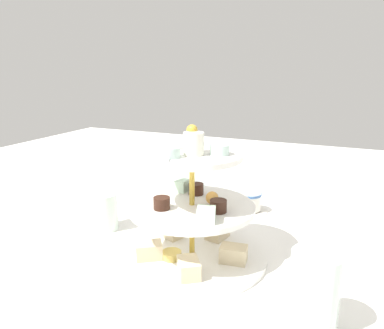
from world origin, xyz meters
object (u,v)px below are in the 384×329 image
Objects in this scene: tiered_serving_stand at (192,218)px; butter_knife_right at (337,241)px; teacup_with_saucer at (250,202)px; water_glass_mid_back at (104,212)px; water_glass_tall_right at (314,292)px; water_glass_short_left at (193,195)px.

butter_knife_right is at bearing 126.13° from tiered_serving_stand.
teacup_with_saucer is 0.36m from water_glass_mid_back.
water_glass_tall_right is 0.44m from teacup_with_saucer.
water_glass_short_left is at bearing 147.06° from water_glass_mid_back.
tiered_serving_stand is at bearing -116.90° from water_glass_tall_right.
butter_knife_right is 2.05× the size of water_glass_mid_back.
water_glass_tall_right is 0.31m from butter_knife_right.
tiered_serving_stand reaches higher than water_glass_short_left.
butter_knife_right is at bearing 80.74° from water_glass_short_left.
water_glass_tall_right is 1.75× the size of water_glass_short_left.
water_glass_mid_back reaches higher than butter_knife_right.
tiered_serving_stand is 3.44× the size of water_glass_mid_back.
tiered_serving_stand is 3.17× the size of teacup_with_saucer.
tiered_serving_stand is at bearing 22.90° from water_glass_short_left.
teacup_with_saucer is (-0.39, -0.19, -0.03)m from water_glass_tall_right.
water_glass_tall_right reaches higher than water_glass_short_left.
water_glass_short_left is at bearing -137.03° from water_glass_tall_right.
tiered_serving_stand is 0.24m from water_glass_mid_back.
water_glass_tall_right is 0.49m from water_glass_mid_back.
tiered_serving_stand is 0.32m from butter_knife_right.
water_glass_tall_right is 1.30× the size of teacup_with_saucer.
butter_knife_right is at bearing 106.49° from water_glass_mid_back.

